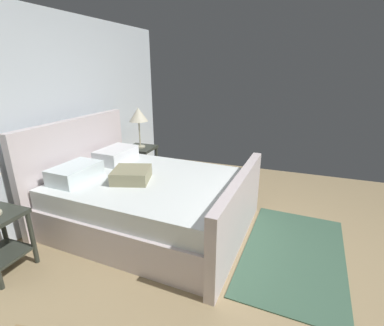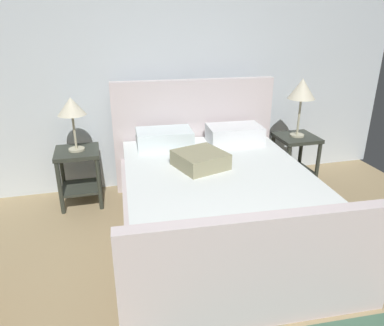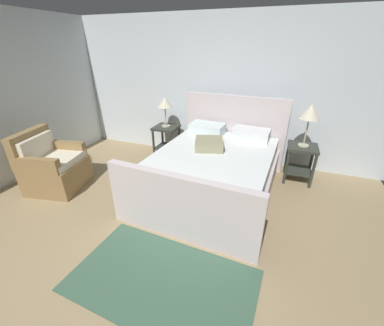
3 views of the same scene
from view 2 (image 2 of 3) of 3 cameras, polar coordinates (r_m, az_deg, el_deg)
name	(u,v)px [view 2 (image 2 of 3)]	position (r m, az deg, el deg)	size (l,w,h in m)	color
wall_back	(158,76)	(4.19, -5.22, 13.30)	(5.70, 0.12, 2.50)	silver
bed	(216,197)	(3.34, 3.73, -5.30)	(1.90, 2.35, 1.24)	silver
nightstand_right	(295,152)	(4.42, 15.69, 1.63)	(0.44, 0.44, 0.60)	#2E322A
table_lamp_right	(302,90)	(4.23, 16.71, 10.77)	(0.30, 0.30, 0.65)	#B7B293
nightstand_left	(79,168)	(3.99, -17.14, -0.74)	(0.44, 0.44, 0.60)	#2E322A
table_lamp_left	(71,108)	(3.80, -18.21, 8.09)	(0.28, 0.28, 0.54)	#B7B293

